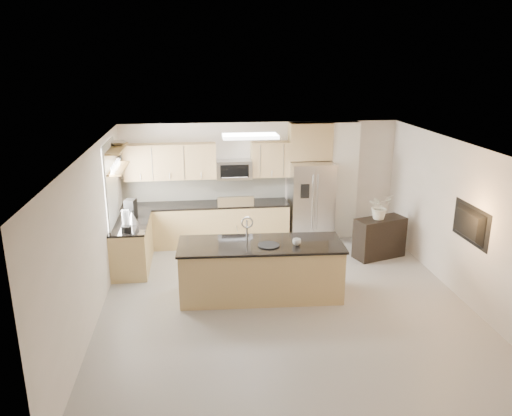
{
  "coord_description": "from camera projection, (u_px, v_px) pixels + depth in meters",
  "views": [
    {
      "loc": [
        -1.36,
        -7.37,
        3.95
      ],
      "look_at": [
        -0.33,
        1.3,
        1.29
      ],
      "focal_mm": 35.0,
      "sensor_mm": 36.0,
      "label": 1
    }
  ],
  "objects": [
    {
      "name": "flower_vase",
      "position": [
        380.0,
        200.0,
        9.89
      ],
      "size": [
        0.87,
        0.81,
        0.77
      ],
      "primitive_type": "imported",
      "rotation": [
        0.0,
        0.0,
        0.38
      ],
      "color": "silver",
      "rests_on": "credenza"
    },
    {
      "name": "bowl",
      "position": [
        118.0,
        143.0,
        9.4
      ],
      "size": [
        0.51,
        0.51,
        0.1
      ],
      "primitive_type": "imported",
      "rotation": [
        0.0,
        0.0,
        0.36
      ],
      "color": "#B5B5B7",
      "rests_on": "shelf_upper"
    },
    {
      "name": "partition_column",
      "position": [
        342.0,
        181.0,
        11.07
      ],
      "size": [
        0.6,
        0.3,
        2.6
      ],
      "primitive_type": "cube",
      "color": "white",
      "rests_on": "floor"
    },
    {
      "name": "left_counter",
      "position": [
        132.0,
        245.0,
        9.63
      ],
      "size": [
        0.66,
        1.5,
        0.92
      ],
      "color": "tan",
      "rests_on": "floor"
    },
    {
      "name": "microwave",
      "position": [
        234.0,
        169.0,
        10.65
      ],
      "size": [
        0.76,
        0.4,
        0.4
      ],
      "color": "#B5B5B7",
      "rests_on": "upper_cabinets"
    },
    {
      "name": "window",
      "position": [
        111.0,
        186.0,
        9.24
      ],
      "size": [
        0.04,
        1.15,
        1.65
      ],
      "color": "white",
      "rests_on": "wall_left"
    },
    {
      "name": "platter",
      "position": [
        269.0,
        245.0,
        8.22
      ],
      "size": [
        0.47,
        0.47,
        0.02
      ],
      "primitive_type": "cylinder",
      "rotation": [
        0.0,
        0.0,
        0.37
      ],
      "color": "black",
      "rests_on": "island"
    },
    {
      "name": "shelf_lower",
      "position": [
        117.0,
        168.0,
        9.27
      ],
      "size": [
        0.3,
        1.2,
        0.04
      ],
      "primitive_type": "cube",
      "color": "olive",
      "rests_on": "wall_left"
    },
    {
      "name": "television",
      "position": [
        466.0,
        224.0,
        8.05
      ],
      "size": [
        0.14,
        1.08,
        0.62
      ],
      "primitive_type": "imported",
      "rotation": [
        0.0,
        0.0,
        1.57
      ],
      "color": "black",
      "rests_on": "wall_right"
    },
    {
      "name": "wall_right",
      "position": [
        464.0,
        223.0,
        8.26
      ],
      "size": [
        0.02,
        6.5,
        2.6
      ],
      "primitive_type": "cube",
      "color": "beige",
      "rests_on": "floor"
    },
    {
      "name": "range",
      "position": [
        235.0,
        222.0,
        10.87
      ],
      "size": [
        0.76,
        0.64,
        1.14
      ],
      "color": "black",
      "rests_on": "floor"
    },
    {
      "name": "ceiling",
      "position": [
        288.0,
        149.0,
        7.54
      ],
      "size": [
        6.0,
        6.5,
        0.02
      ],
      "primitive_type": "cube",
      "color": "silver",
      "rests_on": "wall_back"
    },
    {
      "name": "cup",
      "position": [
        297.0,
        242.0,
        8.23
      ],
      "size": [
        0.19,
        0.19,
        0.11
      ],
      "primitive_type": "imported",
      "rotation": [
        0.0,
        0.0,
        0.43
      ],
      "color": "silver",
      "rests_on": "island"
    },
    {
      "name": "credenza",
      "position": [
        379.0,
        238.0,
        10.14
      ],
      "size": [
        1.11,
        0.73,
        0.82
      ],
      "primitive_type": "cube",
      "rotation": [
        0.0,
        0.0,
        0.31
      ],
      "color": "black",
      "rests_on": "floor"
    },
    {
      "name": "kettle",
      "position": [
        132.0,
        218.0,
        9.38
      ],
      "size": [
        0.21,
        0.21,
        0.27
      ],
      "color": "#B5B5B7",
      "rests_on": "left_counter"
    },
    {
      "name": "blender",
      "position": [
        126.0,
        223.0,
        8.91
      ],
      "size": [
        0.18,
        0.18,
        0.41
      ],
      "color": "black",
      "rests_on": "left_counter"
    },
    {
      "name": "wall_front",
      "position": [
        345.0,
        341.0,
        4.84
      ],
      "size": [
        6.0,
        0.02,
        2.6
      ],
      "primitive_type": "cube",
      "color": "beige",
      "rests_on": "floor"
    },
    {
      "name": "wall_left",
      "position": [
        92.0,
        238.0,
        7.59
      ],
      "size": [
        0.02,
        6.5,
        2.6
      ],
      "primitive_type": "cube",
      "color": "beige",
      "rests_on": "floor"
    },
    {
      "name": "ceiling_fixture",
      "position": [
        250.0,
        136.0,
        9.03
      ],
      "size": [
        1.0,
        0.5,
        0.06
      ],
      "primitive_type": "cube",
      "color": "white",
      "rests_on": "ceiling"
    },
    {
      "name": "coffee_maker",
      "position": [
        131.0,
        209.0,
        9.74
      ],
      "size": [
        0.24,
        0.27,
        0.36
      ],
      "color": "black",
      "rests_on": "left_counter"
    },
    {
      "name": "upper_cabinets",
      "position": [
        201.0,
        161.0,
        10.55
      ],
      "size": [
        3.5,
        0.33,
        0.75
      ],
      "color": "tan",
      "rests_on": "wall_back"
    },
    {
      "name": "wall_back",
      "position": [
        260.0,
        181.0,
        11.01
      ],
      "size": [
        6.0,
        0.02,
        2.6
      ],
      "primitive_type": "cube",
      "color": "beige",
      "rests_on": "floor"
    },
    {
      "name": "back_counter",
      "position": [
        206.0,
        223.0,
        10.81
      ],
      "size": [
        3.55,
        0.66,
        1.44
      ],
      "color": "tan",
      "rests_on": "floor"
    },
    {
      "name": "island",
      "position": [
        261.0,
        270.0,
        8.46
      ],
      "size": [
        2.8,
        1.12,
        1.38
      ],
      "rotation": [
        0.0,
        0.0,
        -0.05
      ],
      "color": "tan",
      "rests_on": "floor"
    },
    {
      "name": "refrigerator",
      "position": [
        311.0,
        202.0,
        10.89
      ],
      "size": [
        0.92,
        0.78,
        1.78
      ],
      "color": "#B5B5B7",
      "rests_on": "floor"
    },
    {
      "name": "floor",
      "position": [
        285.0,
        304.0,
        8.3
      ],
      "size": [
        6.5,
        6.5,
        0.0
      ],
      "primitive_type": "plane",
      "color": "#9C9994",
      "rests_on": "ground"
    },
    {
      "name": "shelf_upper",
      "position": [
        116.0,
        149.0,
        9.16
      ],
      "size": [
        0.3,
        1.2,
        0.04
      ],
      "primitive_type": "cube",
      "color": "olive",
      "rests_on": "wall_left"
    }
  ]
}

